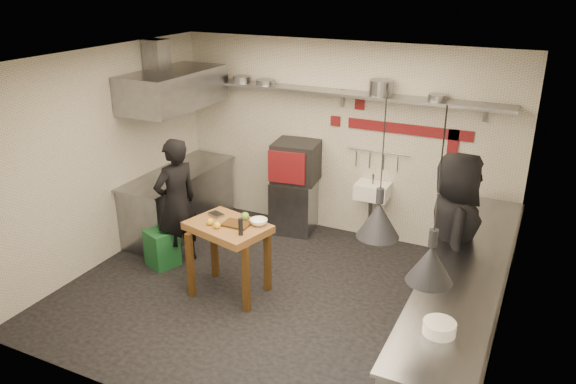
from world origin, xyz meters
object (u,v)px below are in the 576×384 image
at_px(prep_table, 229,259).
at_px(chef_left, 176,203).
at_px(green_bin, 162,248).
at_px(chef_right, 453,234).
at_px(oven_stand, 294,206).
at_px(combi_oven, 296,161).

distance_m(prep_table, chef_left, 1.16).
height_order(green_bin, prep_table, prep_table).
bearing_deg(chef_right, chef_left, 83.01).
bearing_deg(green_bin, chef_left, 48.78).
distance_m(oven_stand, green_bin, 2.06).
bearing_deg(green_bin, prep_table, -9.92).
relative_size(green_bin, prep_table, 0.54).
xyz_separation_m(oven_stand, chef_left, (-0.95, -1.56, 0.46)).
distance_m(oven_stand, chef_right, 2.77).
bearing_deg(chef_right, prep_table, 94.53).
relative_size(oven_stand, combi_oven, 1.27).
xyz_separation_m(oven_stand, green_bin, (-1.11, -1.74, -0.15)).
distance_m(green_bin, chef_right, 3.71).
xyz_separation_m(chef_left, chef_right, (3.43, 0.46, 0.08)).
xyz_separation_m(green_bin, chef_right, (3.59, 0.63, 0.69)).
xyz_separation_m(prep_table, chef_right, (2.42, 0.84, 0.48)).
height_order(oven_stand, prep_table, prep_table).
relative_size(green_bin, chef_right, 0.27).
relative_size(combi_oven, chef_right, 0.33).
bearing_deg(combi_oven, green_bin, -130.53).
bearing_deg(chef_right, combi_oven, 50.62).
bearing_deg(prep_table, green_bin, -175.91).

